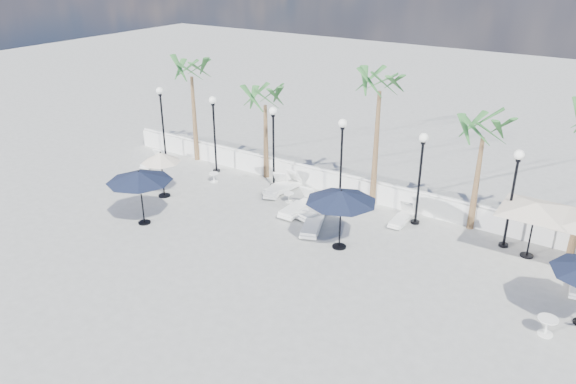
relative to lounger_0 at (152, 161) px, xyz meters
The scene contains 26 objects.
ground 11.65m from the lounger_0, 27.49° to the right, with size 100.00×100.00×0.00m, color gray.
balustrade 10.56m from the lounger_0, 11.59° to the left, with size 26.00×0.30×1.01m.
lamppost_0 2.55m from the lounger_0, 98.27° to the left, with size 0.36×0.36×3.84m.
lamppost_1 4.20m from the lounger_0, 18.56° to the left, with size 0.36×0.36×3.84m.
lamppost_2 7.30m from the lounger_0, ahead, with size 0.36×0.36×3.84m.
lamppost_3 10.65m from the lounger_0, ahead, with size 0.36×0.36×3.84m.
lamppost_4 14.07m from the lounger_0, ahead, with size 0.36×0.36×3.84m.
lamppost_5 17.52m from the lounger_0, ahead, with size 0.36×0.36×3.84m.
palm_0 4.92m from the lounger_0, 55.15° to the left, with size 2.60×2.60×5.50m.
palm_1 7.10m from the lounger_0, 18.21° to the left, with size 2.60×2.60×4.70m.
palm_2 12.69m from the lounger_0, ahead, with size 2.60×2.60×6.10m.
palm_3 16.39m from the lounger_0, ahead, with size 2.60×2.60×4.90m.
lounger_0 is the anchor object (origin of this frame).
lounger_1 7.38m from the lounger_0, ahead, with size 1.13×1.97×0.70m.
lounger_2 7.57m from the lounger_0, ahead, with size 0.95×2.13×0.77m.
lounger_3 9.32m from the lounger_0, ahead, with size 0.73×2.18×0.81m.
lounger_4 10.11m from the lounger_0, ahead, with size 1.07×2.16×0.77m.
lounger_5 10.76m from the lounger_0, ahead, with size 1.33×2.14×0.76m.
lounger_6 13.37m from the lounger_0, ahead, with size 0.62×1.72×0.64m.
side_table_0 4.12m from the lounger_0, ahead, with size 0.47×0.47×0.45m.
side_table_1 8.38m from the lounger_0, ahead, with size 0.44×0.44×0.43m.
side_table_2 20.02m from the lounger_0, 10.43° to the right, with size 0.58×0.58×0.56m.
parasol_navy_left 6.98m from the lounger_0, 47.11° to the right, with size 2.62×2.62×2.32m.
parasol_navy_mid 12.56m from the lounger_0, 10.89° to the right, with size 2.65×2.65×2.37m.
parasol_cream_sq_a 18.36m from the lounger_0, ahead, with size 4.69×4.69×2.30m.
parasol_cream_small 4.47m from the lounger_0, 37.16° to the right, with size 1.74×1.74×2.14m.
Camera 1 is at (10.37, -13.47, 10.34)m, focal length 35.00 mm.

